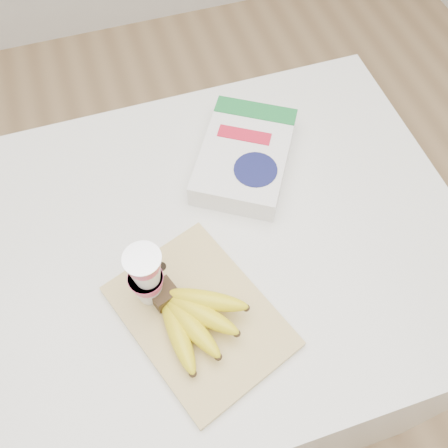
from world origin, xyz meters
name	(u,v)px	position (x,y,z in m)	size (l,w,h in m)	color
room	(136,106)	(0.00, 0.00, 1.35)	(4.00, 4.00, 4.00)	tan
table	(183,330)	(0.00, 0.00, 0.47)	(1.25, 0.84, 0.94)	white
cutting_board	(200,316)	(0.02, -0.15, 0.95)	(0.24, 0.32, 0.02)	#E3CC7C
bananas	(192,316)	(0.01, -0.16, 0.98)	(0.18, 0.19, 0.07)	#382816
yogurt_stack	(146,276)	(-0.05, -0.09, 1.04)	(0.07, 0.07, 0.15)	white
cereal_box	(245,156)	(0.22, 0.16, 0.97)	(0.30, 0.33, 0.06)	white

